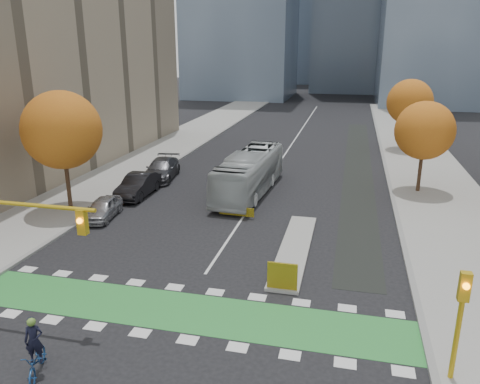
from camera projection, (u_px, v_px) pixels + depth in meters
The scene contains 19 objects.
ground at pixel (168, 331), 18.78m from camera, with size 300.00×300.00×0.00m, color black.
sidewalk_west at pixel (108, 178), 40.32m from camera, with size 7.00×120.00×0.15m, color gray.
sidewalk_east at pixel (442, 201), 34.32m from camera, with size 7.00×120.00×0.15m, color gray.
curb_west at pixel (146, 180), 39.54m from camera, with size 0.30×120.00×0.16m, color gray.
curb_east at pixel (392, 197), 35.10m from camera, with size 0.30×120.00×0.16m, color gray.
bike_crossing at pixel (181, 311), 20.17m from camera, with size 20.00×3.00×0.01m, color #2C8637.
centre_line at pixel (293, 142), 55.90m from camera, with size 0.15×70.00×0.01m, color silver.
bike_lane_paint at pixel (358, 165), 44.96m from camera, with size 2.50×50.00×0.01m, color black.
median_island at pixel (295, 248), 26.22m from camera, with size 1.60×10.00×0.16m, color gray.
hazard_board at pixel (282, 276), 21.55m from camera, with size 1.40×0.12×1.30m, color yellow.
tree_west at pixel (62, 130), 30.91m from camera, with size 5.20×5.20×8.22m.
tree_east_near at pixel (425, 131), 35.08m from camera, with size 4.40×4.40×7.08m.
tree_east_far at pixel (410, 102), 49.71m from camera, with size 4.80×4.80×7.65m.
traffic_signal_east at pixel (461, 311), 15.16m from camera, with size 0.35×0.43×4.10m.
cyclist at pixel (36, 356), 16.10m from camera, with size 1.34×2.03×2.21m.
bus at pixel (250, 173), 35.95m from camera, with size 2.73×11.66×3.25m, color #AFB6B7.
parked_car_a at pixel (103, 208), 30.89m from camera, with size 1.62×4.03×1.37m, color #A2A2A7.
parked_car_b at pixel (138, 185), 35.44m from camera, with size 1.79×5.13×1.69m, color black.
parked_car_c at pixel (161, 169), 40.13m from camera, with size 2.34×5.75×1.67m, color #454549.
Camera 1 is at (6.62, -15.13, 10.93)m, focal length 35.00 mm.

